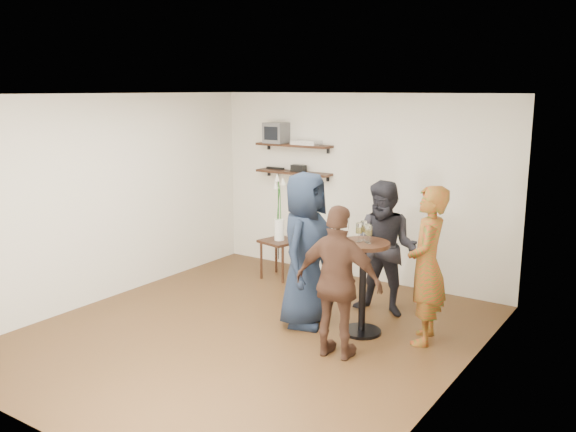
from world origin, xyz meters
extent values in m
cube|color=#462B16|center=(0.00, 0.00, -0.02)|extent=(4.50, 5.00, 0.04)
cube|color=white|center=(0.00, 0.00, 2.62)|extent=(4.50, 5.00, 0.04)
cube|color=silver|center=(0.00, 2.52, 1.30)|extent=(4.50, 0.04, 2.60)
cube|color=silver|center=(0.00, -2.52, 1.30)|extent=(4.50, 0.04, 2.60)
cube|color=silver|center=(-2.27, 0.00, 1.30)|extent=(0.04, 5.00, 2.60)
cube|color=silver|center=(2.27, 0.00, 1.30)|extent=(0.04, 5.00, 2.60)
cube|color=black|center=(-1.00, 2.38, 1.85)|extent=(1.20, 0.25, 0.04)
cube|color=black|center=(-1.00, 2.38, 1.45)|extent=(1.20, 0.25, 0.04)
cube|color=#59595B|center=(-1.30, 2.38, 2.02)|extent=(0.32, 0.30, 0.30)
cube|color=silver|center=(-0.78, 2.38, 1.90)|extent=(0.40, 0.24, 0.06)
cube|color=black|center=(-0.91, 2.38, 1.52)|extent=(0.22, 0.10, 0.10)
cube|color=black|center=(-1.36, 2.42, 1.48)|extent=(0.30, 0.05, 0.03)
cube|color=black|center=(-0.89, 1.85, 0.53)|extent=(0.55, 0.55, 0.04)
cylinder|color=black|center=(-1.08, 1.66, 0.26)|extent=(0.04, 0.04, 0.52)
cylinder|color=black|center=(-0.71, 1.66, 0.26)|extent=(0.04, 0.04, 0.52)
cylinder|color=black|center=(-1.08, 2.03, 0.26)|extent=(0.04, 0.04, 0.52)
cylinder|color=black|center=(-0.71, 2.03, 0.26)|extent=(0.04, 0.04, 0.52)
cylinder|color=white|center=(-0.89, 1.85, 0.70)|extent=(0.14, 0.14, 0.30)
cylinder|color=#23631C|center=(-0.91, 1.85, 1.01)|extent=(0.01, 0.07, 0.55)
cone|color=white|center=(-0.95, 1.85, 1.34)|extent=(0.07, 0.09, 0.12)
cylinder|color=#23631C|center=(-0.88, 1.86, 1.04)|extent=(0.03, 0.05, 0.61)
cone|color=white|center=(-0.85, 1.88, 1.40)|extent=(0.11, 0.12, 0.13)
cylinder|color=#23631C|center=(-0.89, 1.83, 1.07)|extent=(0.10, 0.08, 0.66)
cone|color=white|center=(-0.89, 1.80, 1.46)|extent=(0.13, 0.12, 0.13)
cylinder|color=black|center=(1.01, 0.70, 1.02)|extent=(0.57, 0.57, 0.04)
cylinder|color=black|center=(1.01, 0.70, 0.51)|extent=(0.08, 0.08, 0.96)
cylinder|color=black|center=(1.01, 0.70, 0.02)|extent=(0.44, 0.44, 0.03)
cylinder|color=silver|center=(0.96, 0.68, 1.04)|extent=(0.06, 0.06, 0.00)
cylinder|color=silver|center=(0.96, 0.68, 1.09)|extent=(0.01, 0.01, 0.09)
cylinder|color=silver|center=(0.96, 0.68, 1.19)|extent=(0.07, 0.07, 0.11)
cylinder|color=#EDD661|center=(0.96, 0.68, 1.17)|extent=(0.06, 0.06, 0.06)
cylinder|color=silver|center=(1.09, 0.67, 1.04)|extent=(0.06, 0.06, 0.00)
cylinder|color=silver|center=(1.09, 0.67, 1.09)|extent=(0.01, 0.01, 0.09)
cylinder|color=silver|center=(1.09, 0.67, 1.18)|extent=(0.07, 0.07, 0.11)
cylinder|color=#EDD661|center=(1.09, 0.67, 1.16)|extent=(0.06, 0.06, 0.06)
cylinder|color=silver|center=(0.97, 0.77, 1.04)|extent=(0.06, 0.06, 0.00)
cylinder|color=silver|center=(0.97, 0.77, 1.09)|extent=(0.01, 0.01, 0.09)
cylinder|color=silver|center=(0.97, 0.77, 1.20)|extent=(0.07, 0.07, 0.12)
cylinder|color=#EDD661|center=(0.97, 0.77, 1.17)|extent=(0.07, 0.07, 0.06)
cylinder|color=silver|center=(1.04, 0.72, 1.04)|extent=(0.06, 0.06, 0.00)
cylinder|color=silver|center=(1.04, 0.72, 1.09)|extent=(0.01, 0.01, 0.09)
cylinder|color=silver|center=(1.04, 0.72, 1.18)|extent=(0.07, 0.07, 0.11)
cylinder|color=#EDD661|center=(1.04, 0.72, 1.16)|extent=(0.06, 0.06, 0.06)
imported|color=red|center=(1.67, 0.87, 0.84)|extent=(0.54, 0.70, 1.69)
imported|color=black|center=(0.96, 1.37, 0.81)|extent=(0.83, 0.67, 1.61)
imported|color=black|center=(0.34, 0.57, 0.88)|extent=(0.71, 0.95, 1.76)
imported|color=#44291D|center=(1.08, 0.02, 0.78)|extent=(0.95, 0.47, 1.55)
camera|label=1|loc=(3.88, -5.03, 2.66)|focal=38.00mm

